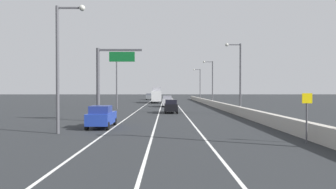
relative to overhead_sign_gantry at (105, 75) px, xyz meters
The scene contains 17 objects.
ground_plane 39.29m from the overhead_sign_gantry, 79.28° to the left, with size 320.00×320.00×0.00m, color #26282B.
lane_stripe_left 29.76m from the overhead_sign_gantry, 86.57° to the left, with size 0.16×130.00×0.00m, color silver.
lane_stripe_center 30.17m from the overhead_sign_gantry, 79.84° to the left, with size 0.16×130.00×0.00m, color silver.
lane_stripe_right 30.97m from the overhead_sign_gantry, 73.37° to the left, with size 0.16×130.00×0.00m, color silver.
jersey_barrier_right 21.51m from the overhead_sign_gantry, 42.76° to the left, with size 0.60×120.00×1.10m, color #B2ADA3.
overhead_sign_gantry is the anchor object (origin of this frame).
speed_advisory_sign 19.48m from the overhead_sign_gantry, 40.72° to the right, with size 0.60×0.11×3.00m.
lamp_post_right_second 17.84m from the overhead_sign_gantry, 27.83° to the left, with size 2.14×0.44×9.38m.
lamp_post_right_third 34.94m from the overhead_sign_gantry, 63.12° to the left, with size 2.14×0.44×9.38m.
lamp_post_right_fourth 56.28m from the overhead_sign_gantry, 73.59° to the left, with size 2.14×0.44×9.38m.
lamp_post_left_near 8.66m from the overhead_sign_gantry, 99.44° to the right, with size 2.14×0.44×9.38m.
lamp_post_left_mid 18.98m from the overhead_sign_gantry, 95.31° to the left, with size 2.14×0.44×9.38m.
car_silver_0 27.07m from the overhead_sign_gantry, 75.99° to the left, with size 1.97×4.76×2.13m.
car_blue_1 6.46m from the overhead_sign_gantry, 81.62° to the right, with size 1.88×4.20×1.89m.
car_black_2 13.33m from the overhead_sign_gantry, 57.23° to the left, with size 1.88×4.22×1.88m.
car_gray_3 67.80m from the overhead_sign_gantry, 89.56° to the left, with size 1.85×4.65×2.12m.
box_truck 44.28m from the overhead_sign_gantry, 84.95° to the left, with size 2.58×9.14×4.08m.
Camera 1 is at (-1.06, -3.97, 3.17)m, focal length 30.92 mm.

